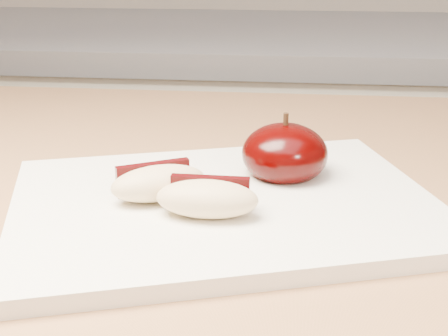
# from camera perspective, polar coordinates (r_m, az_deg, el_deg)

# --- Properties ---
(back_cabinet) EXTENTS (2.40, 0.62, 0.94)m
(back_cabinet) POSITION_cam_1_polar(r_m,az_deg,el_deg) (1.40, 7.26, -6.88)
(back_cabinet) COLOR silver
(back_cabinet) RESTS_ON ground
(cutting_board) EXTENTS (0.39, 0.33, 0.01)m
(cutting_board) POSITION_cam_1_polar(r_m,az_deg,el_deg) (0.50, -0.00, -3.42)
(cutting_board) COLOR white
(cutting_board) RESTS_ON island_counter
(apple_half) EXTENTS (0.09, 0.09, 0.06)m
(apple_half) POSITION_cam_1_polar(r_m,az_deg,el_deg) (0.54, 5.57, 1.32)
(apple_half) COLOR black
(apple_half) RESTS_ON cutting_board
(apple_wedge_a) EXTENTS (0.08, 0.07, 0.03)m
(apple_wedge_a) POSITION_cam_1_polar(r_m,az_deg,el_deg) (0.49, -6.05, -1.33)
(apple_wedge_a) COLOR #DBBC8B
(apple_wedge_a) RESTS_ON cutting_board
(apple_wedge_b) EXTENTS (0.08, 0.04, 0.03)m
(apple_wedge_b) POSITION_cam_1_polar(r_m,az_deg,el_deg) (0.46, -1.52, -2.76)
(apple_wedge_b) COLOR #DBBC8B
(apple_wedge_b) RESTS_ON cutting_board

